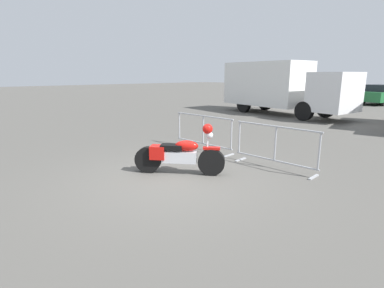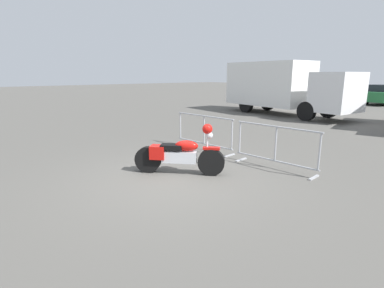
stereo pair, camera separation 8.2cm
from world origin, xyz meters
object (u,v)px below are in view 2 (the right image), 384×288
object	(u,v)px
pedestrian	(265,95)
crowd_barrier_far	(275,147)
parked_car_black	(310,92)
motorcycle	(179,155)
crowd_barrier_near	(204,132)
box_truck	(281,86)
parked_car_silver	(346,92)
parked_car_maroon	(280,90)

from	to	relation	value
pedestrian	crowd_barrier_far	bearing A→B (deg)	-5.90
parked_car_black	motorcycle	bearing A→B (deg)	-150.26
crowd_barrier_near	box_truck	xyz separation A→B (m)	(-3.20, 9.16, 1.08)
crowd_barrier_near	crowd_barrier_far	world-z (taller)	same
box_truck	pedestrian	distance (m)	3.15
pedestrian	motorcycle	bearing A→B (deg)	-14.46
crowd_barrier_far	pedestrian	distance (m)	13.75
parked_car_silver	crowd_barrier_near	bearing A→B (deg)	-159.66
crowd_barrier_far	box_truck	bearing A→B (deg)	121.99
motorcycle	crowd_barrier_far	size ratio (longest dim) A/B	0.77
motorcycle	parked_car_black	distance (m)	23.91
motorcycle	crowd_barrier_near	distance (m)	2.37
parked_car_maroon	parked_car_silver	bearing A→B (deg)	-78.89
pedestrian	box_truck	bearing A→B (deg)	8.57
motorcycle	parked_car_silver	bearing A→B (deg)	63.36
crowd_barrier_far	parked_car_black	distance (m)	22.55
parked_car_maroon	parked_car_silver	xyz separation A→B (m)	(6.20, 0.22, 0.04)
crowd_barrier_near	motorcycle	bearing A→B (deg)	-57.90
box_truck	parked_car_maroon	size ratio (longest dim) A/B	1.77
crowd_barrier_far	box_truck	world-z (taller)	box_truck
parked_car_black	pedestrian	xyz separation A→B (m)	(1.60, -9.26, 0.22)
crowd_barrier_near	pedestrian	size ratio (longest dim) A/B	1.33
parked_car_black	crowd_barrier_far	bearing A→B (deg)	-145.46
crowd_barrier_far	parked_car_silver	world-z (taller)	parked_car_silver
box_truck	parked_car_black	distance (m)	11.92
crowd_barrier_far	parked_car_black	xyz separation A→B (m)	(-9.68, 20.37, 0.14)
box_truck	parked_car_silver	xyz separation A→B (m)	(-0.87, 11.33, -0.87)
box_truck	parked_car_silver	size ratio (longest dim) A/B	1.68
pedestrian	parked_car_maroon	bearing A→B (deg)	165.17
crowd_barrier_near	parked_car_maroon	bearing A→B (deg)	116.85
motorcycle	box_truck	distance (m)	12.09
motorcycle	parked_car_maroon	world-z (taller)	parked_car_maroon
motorcycle	parked_car_silver	world-z (taller)	parked_car_silver
motorcycle	crowd_barrier_near	world-z (taller)	motorcycle
motorcycle	crowd_barrier_far	distance (m)	2.37
parked_car_black	pedestrian	distance (m)	9.40
crowd_barrier_near	parked_car_maroon	distance (m)	22.73
crowd_barrier_far	parked_car_silver	bearing A→B (deg)	107.82
crowd_barrier_far	parked_car_maroon	size ratio (longest dim) A/B	0.51
motorcycle	parked_car_maroon	xyz separation A→B (m)	(-11.52, 22.28, 0.27)
parked_car_maroon	parked_car_black	xyz separation A→B (m)	(3.10, 0.09, -0.03)
parked_car_black	parked_car_maroon	bearing A→B (deg)	100.81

